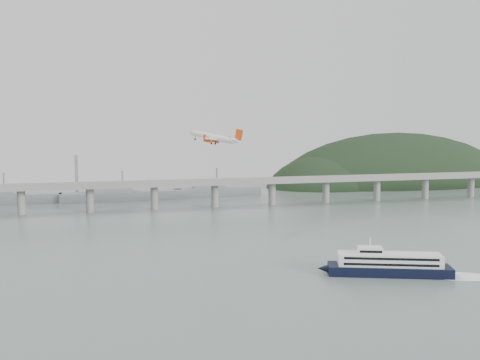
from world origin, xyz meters
name	(u,v)px	position (x,y,z in m)	size (l,w,h in m)	color
ground	(272,265)	(0.00, 0.00, 0.00)	(900.00, 900.00, 0.00)	slate
bridge	(190,187)	(-1.15, 200.00, 17.65)	(800.00, 22.00, 23.90)	gray
headland	(406,199)	(285.18, 331.75, -19.34)	(365.00, 155.00, 156.00)	black
ferry	(389,265)	(44.65, -30.78, 4.54)	(84.62, 40.38, 16.74)	black
airliner	(214,137)	(-5.93, 91.86, 59.40)	(32.50, 30.48, 10.13)	white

